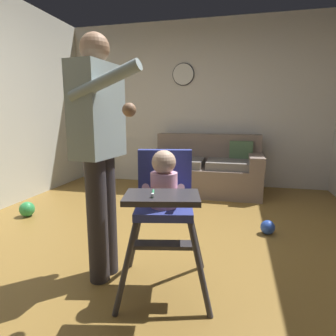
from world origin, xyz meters
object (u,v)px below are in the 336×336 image
object	(u,v)px
couch	(206,170)
wall_clock	(183,74)
adult_standing	(100,147)
toy_ball	(268,227)
high_chair	(164,195)
toy_ball_second	(27,209)

from	to	relation	value
couch	wall_clock	distance (m)	1.61
couch	adult_standing	world-z (taller)	adult_standing
toy_ball	adult_standing	bearing A→B (deg)	-139.07
toy_ball	wall_clock	xyz separation A→B (m)	(-1.23, 1.96, 1.74)
couch	wall_clock	xyz separation A→B (m)	(-0.46, 0.48, 1.47)
couch	wall_clock	world-z (taller)	wall_clock
couch	toy_ball	bearing A→B (deg)	27.36
couch	high_chair	world-z (taller)	high_chair
adult_standing	wall_clock	world-z (taller)	wall_clock
toy_ball_second	wall_clock	size ratio (longest dim) A/B	0.48
couch	toy_ball	distance (m)	1.69
adult_standing	toy_ball	xyz separation A→B (m)	(1.22, 1.06, -0.88)
adult_standing	wall_clock	bearing A→B (deg)	96.23
toy_ball	high_chair	bearing A→B (deg)	-124.54
couch	toy_ball	size ratio (longest dim) A/B	11.68
adult_standing	toy_ball_second	world-z (taller)	adult_standing
couch	adult_standing	bearing A→B (deg)	-10.13
couch	wall_clock	bearing A→B (deg)	-135.96
wall_clock	toy_ball_second	bearing A→B (deg)	-124.36
high_chair	toy_ball	xyz separation A→B (m)	(0.77, 1.11, -0.59)
toy_ball	toy_ball_second	world-z (taller)	toy_ball_second
adult_standing	wall_clock	xyz separation A→B (m)	(-0.01, 3.03, 0.86)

